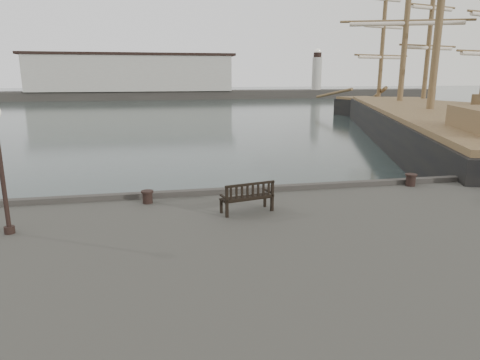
% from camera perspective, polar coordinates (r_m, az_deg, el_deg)
% --- Properties ---
extents(ground, '(400.00, 400.00, 0.00)m').
position_cam_1_polar(ground, '(15.83, 3.53, -6.79)').
color(ground, black).
rests_on(ground, ground).
extents(breakwater, '(140.00, 9.50, 12.20)m').
position_cam_1_polar(breakwater, '(106.30, -12.27, 12.79)').
color(breakwater, '#383530').
rests_on(breakwater, ground).
extents(bench, '(1.67, 0.89, 0.91)m').
position_cam_1_polar(bench, '(12.78, 0.95, -3.05)').
color(bench, black).
rests_on(bench, quay).
extents(bollard_left, '(0.44, 0.44, 0.41)m').
position_cam_1_polar(bollard_left, '(14.02, -12.24, -2.22)').
color(bollard_left, black).
rests_on(bollard_left, quay).
extents(bollard_right, '(0.55, 0.55, 0.45)m').
position_cam_1_polar(bollard_right, '(17.06, 21.81, 0.01)').
color(bollard_right, black).
rests_on(bollard_right, quay).
extents(tall_ship_main, '(22.89, 43.18, 32.14)m').
position_cam_1_polar(tall_ship_main, '(39.37, 23.70, 5.69)').
color(tall_ship_main, black).
rests_on(tall_ship_main, ground).
extents(tall_ship_far, '(12.15, 27.18, 22.80)m').
position_cam_1_polar(tall_ship_far, '(56.94, 23.03, 7.86)').
color(tall_ship_far, black).
rests_on(tall_ship_far, ground).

